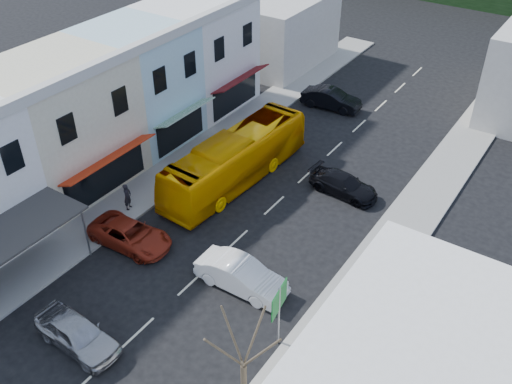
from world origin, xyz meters
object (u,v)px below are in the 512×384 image
at_px(car_red, 130,234).
at_px(car_silver, 77,334).
at_px(car_white, 241,277).
at_px(traffic_signal, 485,67).
at_px(direction_sign, 279,317).
at_px(pedestrian_left, 127,197).
at_px(street_tree, 243,365).
at_px(bus, 236,160).

bearing_deg(car_red, car_silver, -158.08).
distance_m(car_white, traffic_signal, 29.97).
relative_size(car_white, traffic_signal, 0.99).
xyz_separation_m(car_white, car_red, (-7.04, -0.69, 0.00)).
bearing_deg(car_white, direction_sign, -121.77).
xyz_separation_m(car_silver, car_red, (-2.97, 6.48, 0.00)).
xyz_separation_m(pedestrian_left, traffic_signal, (12.82, 28.20, 1.22)).
bearing_deg(traffic_signal, car_white, 60.71).
distance_m(pedestrian_left, traffic_signal, 31.00).
xyz_separation_m(car_red, direction_sign, (10.51, -1.35, 1.09)).
xyz_separation_m(car_silver, street_tree, (8.40, 1.19, 2.59)).
distance_m(car_red, traffic_signal, 32.22).
bearing_deg(street_tree, traffic_signal, 91.38).
bearing_deg(car_white, bus, 35.74).
bearing_deg(car_silver, bus, 9.18).
bearing_deg(car_white, traffic_signal, -7.98).
height_order(street_tree, traffic_signal, street_tree).
xyz_separation_m(bus, car_silver, (1.75, -14.88, -0.85)).
xyz_separation_m(bus, direction_sign, (9.30, -9.75, 0.24)).
height_order(car_red, traffic_signal, traffic_signal).
bearing_deg(pedestrian_left, direction_sign, -124.39).
distance_m(street_tree, traffic_signal, 35.73).
xyz_separation_m(car_red, traffic_signal, (10.51, 30.42, 1.52)).
bearing_deg(street_tree, car_white, 125.94).
relative_size(bus, direction_sign, 3.23).
height_order(bus, car_white, bus).
distance_m(car_silver, pedestrian_left, 10.18).
height_order(car_white, car_red, same).
bearing_deg(car_white, street_tree, -145.37).
relative_size(bus, car_silver, 2.64).
bearing_deg(bus, direction_sign, -43.30).
bearing_deg(pedestrian_left, car_white, -118.11).
distance_m(car_red, direction_sign, 10.66).
bearing_deg(traffic_signal, car_silver, 55.82).
distance_m(bus, car_red, 8.53).
bearing_deg(street_tree, car_red, 155.06).
height_order(car_red, direction_sign, direction_sign).
distance_m(pedestrian_left, street_tree, 15.77).
xyz_separation_m(car_silver, car_white, (4.07, 7.17, 0.00)).
relative_size(car_silver, street_tree, 0.67).
xyz_separation_m(car_red, street_tree, (11.37, -5.29, 2.59)).
height_order(pedestrian_left, street_tree, street_tree).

